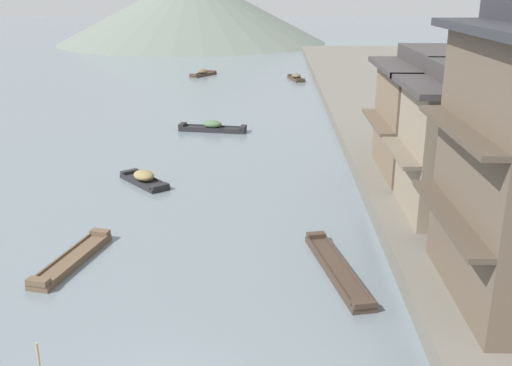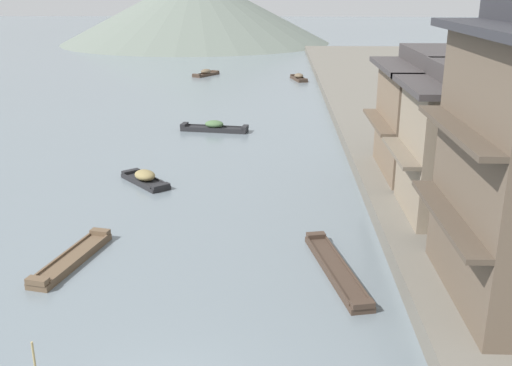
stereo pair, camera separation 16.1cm
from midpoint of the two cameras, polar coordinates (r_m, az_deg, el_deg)
riverbank_right at (r=44.05m, az=19.32°, el=5.31°), size 18.00×110.00×0.75m
boat_moored_nearest at (r=22.85m, az=-17.71°, el=-7.12°), size 1.79×4.68×0.43m
boat_moored_second at (r=21.28m, az=7.70°, el=-8.38°), size 2.01×5.79×0.39m
boat_moored_third at (r=30.87m, az=-11.03°, el=0.41°), size 3.06×3.27×0.71m
boat_moored_far at (r=65.32m, az=3.87°, el=10.25°), size 1.92×3.93×0.74m
boat_midriver_drifting at (r=41.64m, az=-4.38°, el=5.43°), size 4.89×1.77×0.78m
boat_midriver_upstream at (r=68.71m, az=-5.26°, el=10.64°), size 2.90×3.80×0.76m
house_waterfront_second at (r=25.02m, az=20.04°, el=3.70°), size 6.03×5.48×6.14m
house_waterfront_tall at (r=30.41m, az=17.36°, el=6.45°), size 6.58×6.72×6.14m
hill_far_west at (r=111.58m, az=-6.29°, el=16.65°), size 48.91×48.91×12.23m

